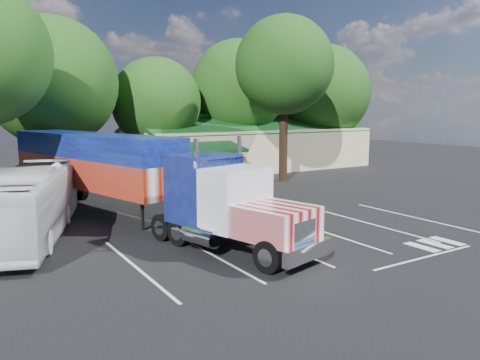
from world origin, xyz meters
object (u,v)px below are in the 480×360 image
semi_truck (121,170)px  silver_sedan (243,166)px  tour_bus (30,203)px  bicycle (214,197)px  woman (236,200)px

semi_truck → silver_sedan: 19.34m
tour_bus → silver_sedan: (20.06, 13.27, -0.89)m
tour_bus → silver_sedan: 24.07m
bicycle → silver_sedan: (9.17, 11.12, 0.29)m
bicycle → silver_sedan: 14.41m
bicycle → tour_bus: 11.17m
semi_truck → bicycle: 6.48m
semi_truck → woman: bearing=-37.2°
bicycle → silver_sedan: size_ratio=0.39×
semi_truck → silver_sedan: (15.22, 11.77, -1.94)m
woman → tour_bus: 10.77m
bicycle → tour_bus: bearing=152.4°
bicycle → tour_bus: tour_bus is taller
semi_truck → tour_bus: (-4.84, -1.50, -1.05)m
tour_bus → woman: bearing=14.4°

